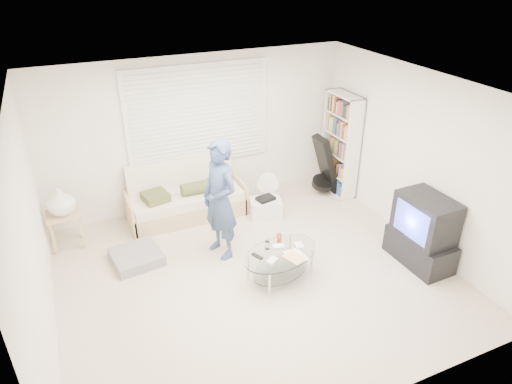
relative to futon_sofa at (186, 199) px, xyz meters
name	(u,v)px	position (x,y,z in m)	size (l,w,h in m)	color
ground	(255,274)	(0.39, -1.87, -0.30)	(5.00, 5.00, 0.00)	tan
room_shell	(240,150)	(0.39, -1.39, 1.33)	(5.02, 4.52, 2.51)	silver
window_blinds	(199,116)	(0.39, 0.33, 1.25)	(2.32, 0.08, 1.62)	silver
futon_sofa	(186,199)	(0.00, 0.00, 0.00)	(1.86, 0.75, 0.91)	tan
grey_floor_pillow	(137,257)	(-1.00, -0.92, -0.23)	(0.64, 0.64, 0.14)	slate
side_table	(61,203)	(-1.83, -0.14, 0.42)	(0.49, 0.39, 0.96)	tan
bookshelf	(340,145)	(2.72, -0.26, 0.59)	(0.28, 0.75, 1.79)	white
guitar_case	(325,169)	(2.46, -0.24, 0.18)	(0.45, 0.40, 1.06)	black
floor_fan	(266,187)	(1.33, -0.22, 0.06)	(0.38, 0.26, 0.61)	white
storage_bin	(265,207)	(1.17, -0.54, -0.14)	(0.57, 0.46, 0.35)	white
tv_unit	(423,232)	(2.59, -2.53, 0.19)	(0.53, 0.94, 1.01)	black
coffee_table	(281,257)	(0.67, -2.06, 0.03)	(1.23, 0.95, 0.53)	silver
standing_person	(220,200)	(0.16, -1.22, 0.57)	(0.63, 0.41, 1.73)	navy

